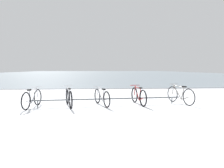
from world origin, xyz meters
name	(u,v)px	position (x,y,z in m)	size (l,w,h in m)	color
ground	(102,74)	(0.00, 53.90, -0.04)	(80.00, 132.00, 0.08)	white
bike_rack	(108,99)	(-0.42, 3.38, 0.27)	(6.25, 0.60, 0.31)	#4C5156
bicycle_0	(32,98)	(-3.44, 3.16, 0.36)	(0.46, 1.64, 0.80)	black
bicycle_1	(69,98)	(-2.02, 3.25, 0.37)	(0.62, 1.64, 0.82)	black
bicycle_2	(102,97)	(-0.69, 3.43, 0.35)	(0.71, 1.62, 0.77)	black
bicycle_3	(138,96)	(0.89, 3.53, 0.36)	(0.49, 1.63, 0.81)	black
bicycle_4	(180,95)	(2.76, 3.64, 0.38)	(0.61, 1.73, 0.84)	black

